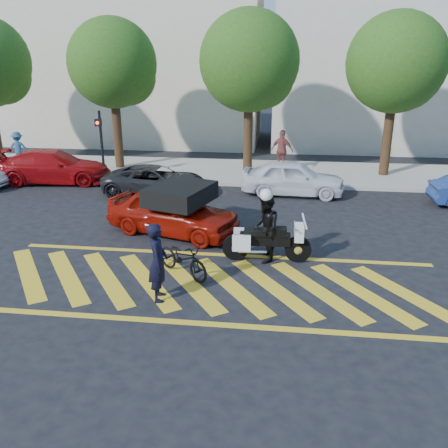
# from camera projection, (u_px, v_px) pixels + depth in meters

# --- Properties ---
(ground) EXTENTS (90.00, 90.00, 0.00)m
(ground) POSITION_uv_depth(u_px,v_px,m) (211.00, 284.00, 12.22)
(ground) COLOR black
(ground) RESTS_ON ground
(sidewalk) EXTENTS (60.00, 5.00, 0.15)m
(sidewalk) POSITION_uv_depth(u_px,v_px,m) (247.00, 172.00, 23.39)
(sidewalk) COLOR #9E998E
(sidewalk) RESTS_ON ground
(crosswalk) EXTENTS (12.33, 4.00, 0.01)m
(crosswalk) POSITION_uv_depth(u_px,v_px,m) (210.00, 284.00, 12.22)
(crosswalk) COLOR gold
(crosswalk) RESTS_ON ground
(building_left) EXTENTS (16.00, 8.00, 10.00)m
(building_left) POSITION_uv_depth(u_px,v_px,m) (138.00, 63.00, 31.03)
(building_left) COLOR beige
(building_left) RESTS_ON ground
(building_right) EXTENTS (16.00, 8.00, 11.00)m
(building_right) POSITION_uv_depth(u_px,v_px,m) (407.00, 55.00, 28.89)
(building_right) COLOR beige
(building_right) RESTS_ON ground
(tree_left) EXTENTS (4.20, 4.20, 7.26)m
(tree_left) POSITION_uv_depth(u_px,v_px,m) (116.00, 67.00, 22.51)
(tree_left) COLOR black
(tree_left) RESTS_ON ground
(tree_center) EXTENTS (4.60, 4.60, 7.56)m
(tree_center) POSITION_uv_depth(u_px,v_px,m) (252.00, 65.00, 21.72)
(tree_center) COLOR black
(tree_center) RESTS_ON ground
(tree_right) EXTENTS (4.40, 4.40, 7.41)m
(tree_right) POSITION_uv_depth(u_px,v_px,m) (398.00, 66.00, 20.99)
(tree_right) COLOR black
(tree_right) RESTS_ON ground
(signal_pole) EXTENTS (0.28, 0.43, 3.20)m
(signal_pole) POSITION_uv_depth(u_px,v_px,m) (101.00, 140.00, 21.40)
(signal_pole) COLOR black
(signal_pole) RESTS_ON ground
(officer_bike) EXTENTS (0.59, 0.78, 1.94)m
(officer_bike) POSITION_uv_depth(u_px,v_px,m) (158.00, 262.00, 11.17)
(officer_bike) COLOR black
(officer_bike) RESTS_ON ground
(bicycle) EXTENTS (1.88, 1.66, 0.98)m
(bicycle) POSITION_uv_depth(u_px,v_px,m) (183.00, 258.00, 12.56)
(bicycle) COLOR black
(bicycle) RESTS_ON ground
(police_motorcycle) EXTENTS (2.53, 0.81, 1.11)m
(police_motorcycle) POSITION_uv_depth(u_px,v_px,m) (265.00, 241.00, 13.42)
(police_motorcycle) COLOR black
(police_motorcycle) RESTS_ON ground
(officer_moto) EXTENTS (0.78, 0.98, 1.96)m
(officer_moto) POSITION_uv_depth(u_px,v_px,m) (265.00, 228.00, 13.30)
(officer_moto) COLOR black
(officer_moto) RESTS_ON ground
(red_convertible) EXTENTS (4.72, 3.03, 1.50)m
(red_convertible) POSITION_uv_depth(u_px,v_px,m) (173.00, 211.00, 15.44)
(red_convertible) COLOR maroon
(red_convertible) RESTS_ON ground
(parked_left) EXTENTS (5.29, 2.69, 1.47)m
(parked_left) POSITION_uv_depth(u_px,v_px,m) (54.00, 167.00, 21.55)
(parked_left) COLOR #99090C
(parked_left) RESTS_ON ground
(parked_mid_left) EXTENTS (4.45, 2.18, 1.21)m
(parked_mid_left) POSITION_uv_depth(u_px,v_px,m) (156.00, 181.00, 19.70)
(parked_mid_left) COLOR black
(parked_mid_left) RESTS_ON ground
(parked_mid_right) EXTENTS (4.30, 1.89, 1.44)m
(parked_mid_right) POSITION_uv_depth(u_px,v_px,m) (293.00, 178.00, 19.68)
(parked_mid_right) COLOR white
(parked_mid_right) RESTS_ON ground
(pedestrian_left) EXTENTS (1.20, 0.89, 1.65)m
(pedestrian_left) POSITION_uv_depth(u_px,v_px,m) (18.00, 148.00, 24.51)
(pedestrian_left) COLOR #2B5178
(pedestrian_left) RESTS_ON sidewalk
(pedestrian_right) EXTENTS (1.25, 0.95, 1.97)m
(pedestrian_right) POSITION_uv_depth(u_px,v_px,m) (282.00, 150.00, 23.10)
(pedestrian_right) COLOR brown
(pedestrian_right) RESTS_ON sidewalk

